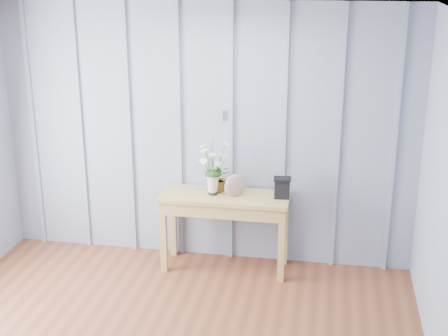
% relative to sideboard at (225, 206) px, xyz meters
% --- Properties ---
extents(room_shell, '(4.00, 4.50, 2.50)m').
position_rel_sideboard_xyz_m(room_shell, '(-0.24, -1.08, 1.35)').
color(room_shell, '#8893AE').
rests_on(room_shell, ground).
extents(sideboard, '(1.20, 0.45, 0.75)m').
position_rel_sideboard_xyz_m(sideboard, '(0.00, 0.00, 0.00)').
color(sideboard, '#A78E4E').
rests_on(sideboard, ground).
extents(daisy_vase, '(0.38, 0.29, 0.54)m').
position_rel_sideboard_xyz_m(daisy_vase, '(-0.11, -0.01, 0.45)').
color(daisy_vase, black).
rests_on(daisy_vase, sideboard).
extents(spider_plant, '(0.25, 0.22, 0.27)m').
position_rel_sideboard_xyz_m(spider_plant, '(-0.07, 0.08, 0.25)').
color(spider_plant, '#173A12').
rests_on(spider_plant, sideboard).
extents(felt_disc_vessel, '(0.21, 0.17, 0.22)m').
position_rel_sideboard_xyz_m(felt_disc_vessel, '(0.10, -0.02, 0.22)').
color(felt_disc_vessel, '#83485C').
rests_on(felt_disc_vessel, sideboard).
extents(carved_box, '(0.17, 0.13, 0.19)m').
position_rel_sideboard_xyz_m(carved_box, '(0.53, 0.02, 0.21)').
color(carved_box, black).
rests_on(carved_box, sideboard).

